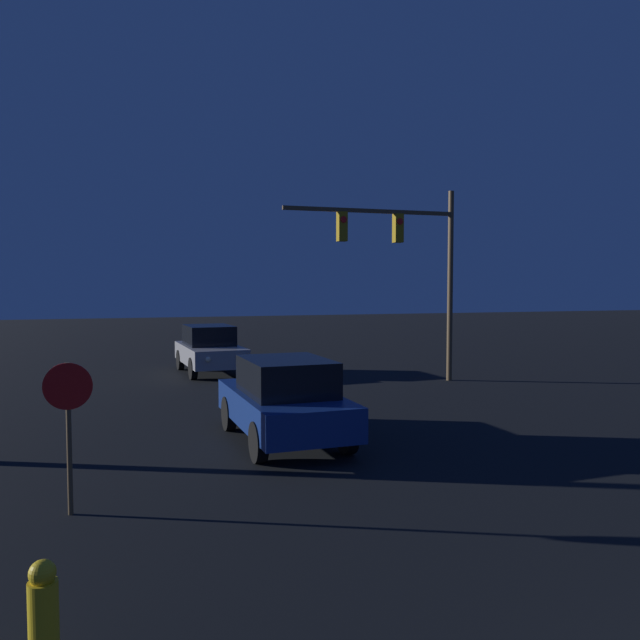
% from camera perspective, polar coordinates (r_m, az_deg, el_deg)
% --- Properties ---
extents(car_near, '(2.02, 4.35, 1.69)m').
position_cam_1_polar(car_near, '(12.55, -3.28, -7.25)').
color(car_near, navy).
rests_on(car_near, ground_plane).
extents(car_far, '(2.13, 4.39, 1.69)m').
position_cam_1_polar(car_far, '(22.54, -10.05, -2.61)').
color(car_far, '#99999E').
rests_on(car_far, ground_plane).
extents(traffic_signal_mast, '(5.72, 0.30, 6.18)m').
position_cam_1_polar(traffic_signal_mast, '(20.13, 8.14, 6.09)').
color(traffic_signal_mast, brown).
rests_on(traffic_signal_mast, ground_plane).
extents(stop_sign, '(0.64, 0.07, 2.10)m').
position_cam_1_polar(stop_sign, '(9.20, -22.02, -7.67)').
color(stop_sign, brown).
rests_on(stop_sign, ground_plane).
extents(fire_hydrant, '(0.24, 0.24, 0.93)m').
position_cam_1_polar(fire_hydrant, '(6.03, -23.96, -23.53)').
color(fire_hydrant, gold).
rests_on(fire_hydrant, ground_plane).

